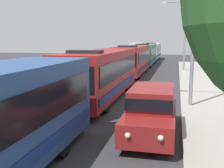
# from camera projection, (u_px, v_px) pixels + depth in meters

# --- Properties ---
(bus_second_in_line) EXTENTS (2.58, 11.08, 3.21)m
(bus_second_in_line) POSITION_uv_depth(u_px,v_px,m) (102.00, 72.00, 17.45)
(bus_second_in_line) COLOR maroon
(bus_second_in_line) RESTS_ON ground_plane
(bus_middle) EXTENTS (2.58, 10.50, 3.21)m
(bus_middle) POSITION_uv_depth(u_px,v_px,m) (133.00, 59.00, 29.27)
(bus_middle) COLOR maroon
(bus_middle) RESTS_ON ground_plane
(bus_fourth_in_line) EXTENTS (2.58, 11.26, 3.21)m
(bus_fourth_in_line) POSITION_uv_depth(u_px,v_px,m) (145.00, 54.00, 40.45)
(bus_fourth_in_line) COLOR #33724C
(bus_fourth_in_line) RESTS_ON ground_plane
(bus_rear) EXTENTS (2.58, 10.54, 3.21)m
(bus_rear) POSITION_uv_depth(u_px,v_px,m) (152.00, 51.00, 51.93)
(bus_rear) COLOR silver
(bus_rear) RESTS_ON ground_plane
(white_suv) EXTENTS (1.86, 5.02, 1.90)m
(white_suv) POSITION_uv_depth(u_px,v_px,m) (152.00, 109.00, 10.81)
(white_suv) COLOR maroon
(white_suv) RESTS_ON ground_plane
(box_truck_oncoming) EXTENTS (2.35, 7.32, 3.15)m
(box_truck_oncoming) POSITION_uv_depth(u_px,v_px,m) (137.00, 50.00, 54.75)
(box_truck_oncoming) COLOR black
(box_truck_oncoming) RESTS_ON ground_plane
(streetlamp_mid) EXTENTS (6.33, 0.28, 8.50)m
(streetlamp_mid) POSITION_uv_depth(u_px,v_px,m) (195.00, 8.00, 14.39)
(streetlamp_mid) COLOR gray
(streetlamp_mid) RESTS_ON sidewalk
(streetlamp_far) EXTENTS (5.54, 0.28, 8.11)m
(streetlamp_far) POSITION_uv_depth(u_px,v_px,m) (185.00, 28.00, 31.99)
(streetlamp_far) COLOR gray
(streetlamp_far) RESTS_ON sidewalk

